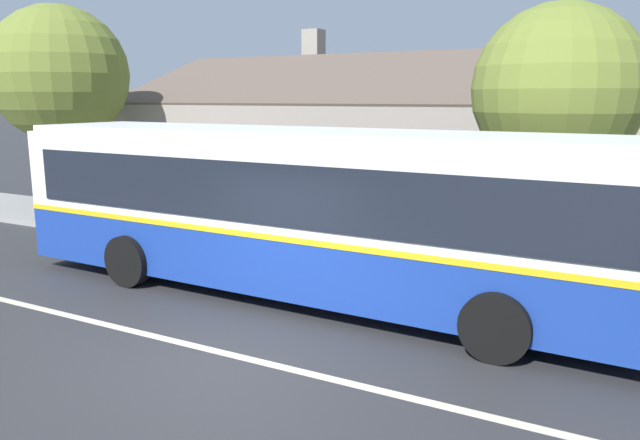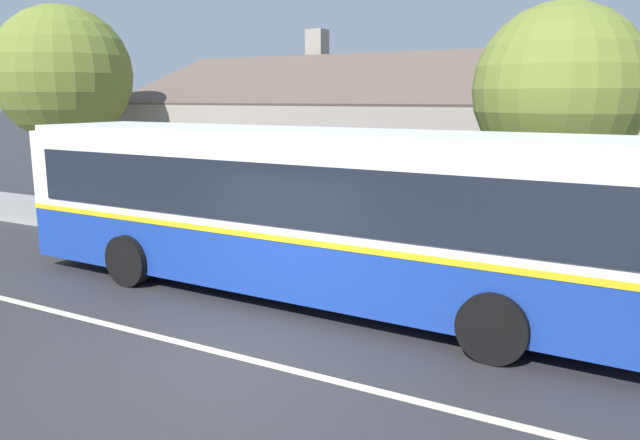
{
  "view_description": "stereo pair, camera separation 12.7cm",
  "coord_description": "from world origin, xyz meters",
  "px_view_note": "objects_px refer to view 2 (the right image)",
  "views": [
    {
      "loc": [
        5.16,
        -6.66,
        3.59
      ],
      "look_at": [
        -0.6,
        3.84,
        1.22
      ],
      "focal_mm": 35.0,
      "sensor_mm": 36.0,
      "label": 1
    },
    {
      "loc": [
        5.27,
        -6.6,
        3.59
      ],
      "look_at": [
        -0.6,
        3.84,
        1.22
      ],
      "focal_mm": 35.0,
      "sensor_mm": 36.0,
      "label": 2
    }
  ],
  "objects_px": {
    "street_tree_primary": "(556,95)",
    "bench_down_street": "(279,228)",
    "bench_by_building": "(181,211)",
    "transit_bus": "(309,208)",
    "street_tree_secondary": "(62,79)"
  },
  "relations": [
    {
      "from": "street_tree_primary",
      "to": "bench_down_street",
      "type": "bearing_deg",
      "value": -165.63
    },
    {
      "from": "bench_by_building",
      "to": "bench_down_street",
      "type": "bearing_deg",
      "value": -9.99
    },
    {
      "from": "bench_by_building",
      "to": "transit_bus",
      "type": "bearing_deg",
      "value": -27.95
    },
    {
      "from": "transit_bus",
      "to": "street_tree_secondary",
      "type": "distance_m",
      "value": 12.23
    },
    {
      "from": "transit_bus",
      "to": "bench_down_street",
      "type": "distance_m",
      "value": 3.51
    },
    {
      "from": "street_tree_primary",
      "to": "street_tree_secondary",
      "type": "distance_m",
      "value": 14.76
    },
    {
      "from": "street_tree_secondary",
      "to": "transit_bus",
      "type": "bearing_deg",
      "value": -19.29
    },
    {
      "from": "bench_down_street",
      "to": "street_tree_secondary",
      "type": "bearing_deg",
      "value": 170.6
    },
    {
      "from": "bench_down_street",
      "to": "street_tree_primary",
      "type": "height_order",
      "value": "street_tree_primary"
    },
    {
      "from": "bench_down_street",
      "to": "street_tree_secondary",
      "type": "distance_m",
      "value": 9.83
    },
    {
      "from": "transit_bus",
      "to": "bench_by_building",
      "type": "distance_m",
      "value": 6.67
    },
    {
      "from": "transit_bus",
      "to": "street_tree_secondary",
      "type": "xyz_separation_m",
      "value": [
        -11.3,
        3.96,
        2.52
      ]
    },
    {
      "from": "street_tree_primary",
      "to": "street_tree_secondary",
      "type": "relative_size",
      "value": 0.85
    },
    {
      "from": "bench_by_building",
      "to": "bench_down_street",
      "type": "xyz_separation_m",
      "value": [
        3.55,
        -0.62,
        -0.01
      ]
    },
    {
      "from": "transit_bus",
      "to": "bench_by_building",
      "type": "bearing_deg",
      "value": 152.05
    }
  ]
}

